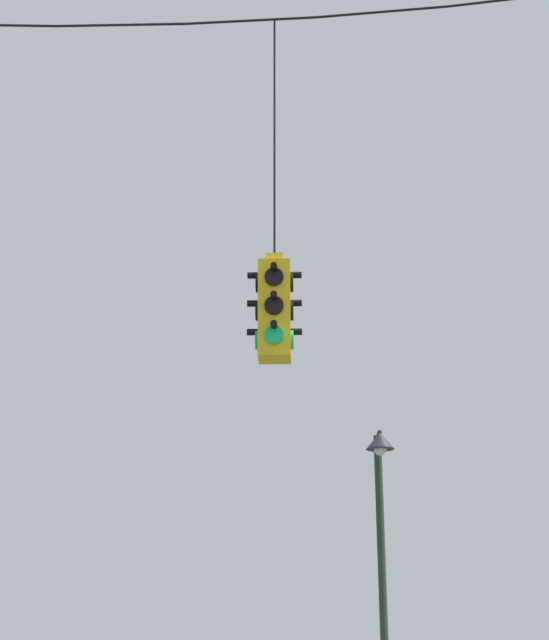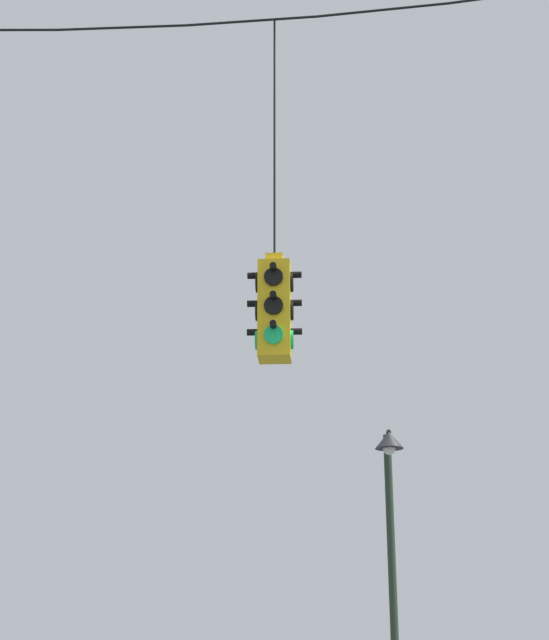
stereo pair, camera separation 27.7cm
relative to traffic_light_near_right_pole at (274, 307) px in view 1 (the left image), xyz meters
name	(u,v)px [view 1 (the left image)]	position (x,y,z in m)	size (l,w,h in m)	color
span_wire	(121,16)	(-1.82, 0.00, 3.69)	(10.82, 0.03, 0.39)	black
traffic_light_near_right_pole	(274,307)	(0.00, 0.00, 0.00)	(0.58, 0.58, 4.18)	yellow
street_lamp	(382,533)	(1.44, 4.89, -1.77)	(0.42, 0.74, 4.97)	#233323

